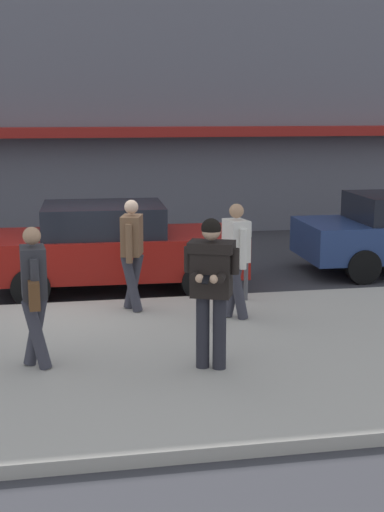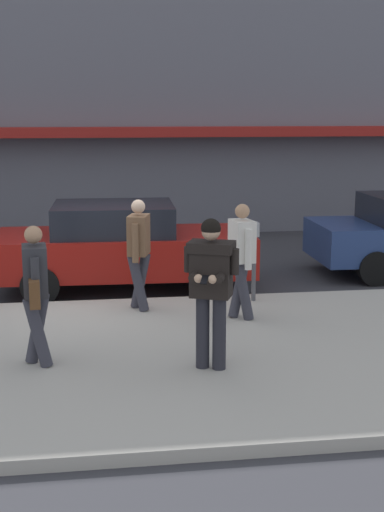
{
  "view_description": "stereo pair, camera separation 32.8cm",
  "coord_description": "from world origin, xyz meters",
  "px_view_note": "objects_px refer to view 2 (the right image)",
  "views": [
    {
      "loc": [
        -0.45,
        -11.36,
        3.17
      ],
      "look_at": [
        1.02,
        -3.4,
        1.49
      ],
      "focal_mm": 50.0,
      "sensor_mm": 36.0,
      "label": 1
    },
    {
      "loc": [
        -0.12,
        -11.41,
        3.17
      ],
      "look_at": [
        1.02,
        -3.4,
        1.49
      ],
      "focal_mm": 50.0,
      "sensor_mm": 36.0,
      "label": 2
    }
  ],
  "objects_px": {
    "parking_meter": "(254,250)",
    "pedestrian_dark_coat": "(139,248)",
    "pedestrian_in_light_coat": "(242,254)",
    "pedestrian_with_bag": "(36,287)",
    "parked_sedan_mid": "(122,246)",
    "man_texting_on_phone": "(211,277)"
  },
  "relations": [
    {
      "from": "pedestrian_in_light_coat",
      "to": "pedestrian_dark_coat",
      "type": "relative_size",
      "value": 1.0
    },
    {
      "from": "parked_sedan_mid",
      "to": "parking_meter",
      "type": "relative_size",
      "value": 3.59
    },
    {
      "from": "parked_sedan_mid",
      "to": "parking_meter",
      "type": "xyz_separation_m",
      "value": [
        2.02,
        -1.56,
        0.18
      ]
    },
    {
      "from": "pedestrian_dark_coat",
      "to": "man_texting_on_phone",
      "type": "bearing_deg",
      "value": -76.15
    },
    {
      "from": "man_texting_on_phone",
      "to": "parking_meter",
      "type": "relative_size",
      "value": 1.42
    },
    {
      "from": "pedestrian_dark_coat",
      "to": "parking_meter",
      "type": "bearing_deg",
      "value": 7.47
    },
    {
      "from": "pedestrian_in_light_coat",
      "to": "pedestrian_with_bag",
      "type": "relative_size",
      "value": 1.0
    },
    {
      "from": "man_texting_on_phone",
      "to": "parking_meter",
      "type": "distance_m",
      "value": 3.15
    },
    {
      "from": "man_texting_on_phone",
      "to": "pedestrian_with_bag",
      "type": "distance_m",
      "value": 2.07
    },
    {
      "from": "pedestrian_with_bag",
      "to": "pedestrian_dark_coat",
      "type": "height_order",
      "value": "same"
    },
    {
      "from": "pedestrian_dark_coat",
      "to": "pedestrian_with_bag",
      "type": "bearing_deg",
      "value": -121.3
    },
    {
      "from": "pedestrian_with_bag",
      "to": "pedestrian_dark_coat",
      "type": "distance_m",
      "value": 2.64
    },
    {
      "from": "pedestrian_dark_coat",
      "to": "parking_meter",
      "type": "height_order",
      "value": "pedestrian_dark_coat"
    },
    {
      "from": "pedestrian_dark_coat",
      "to": "pedestrian_in_light_coat",
      "type": "bearing_deg",
      "value": -25.84
    },
    {
      "from": "parked_sedan_mid",
      "to": "pedestrian_dark_coat",
      "type": "relative_size",
      "value": 2.68
    },
    {
      "from": "man_texting_on_phone",
      "to": "pedestrian_in_light_coat",
      "type": "bearing_deg",
      "value": 68.21
    },
    {
      "from": "parked_sedan_mid",
      "to": "pedestrian_dark_coat",
      "type": "height_order",
      "value": "pedestrian_dark_coat"
    },
    {
      "from": "parked_sedan_mid",
      "to": "pedestrian_in_light_coat",
      "type": "bearing_deg",
      "value": -57.08
    },
    {
      "from": "parked_sedan_mid",
      "to": "man_texting_on_phone",
      "type": "height_order",
      "value": "man_texting_on_phone"
    },
    {
      "from": "parking_meter",
      "to": "pedestrian_dark_coat",
      "type": "bearing_deg",
      "value": -172.53
    },
    {
      "from": "man_texting_on_phone",
      "to": "pedestrian_with_bag",
      "type": "bearing_deg",
      "value": 168.76
    },
    {
      "from": "pedestrian_with_bag",
      "to": "pedestrian_dark_coat",
      "type": "bearing_deg",
      "value": 58.7
    }
  ]
}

